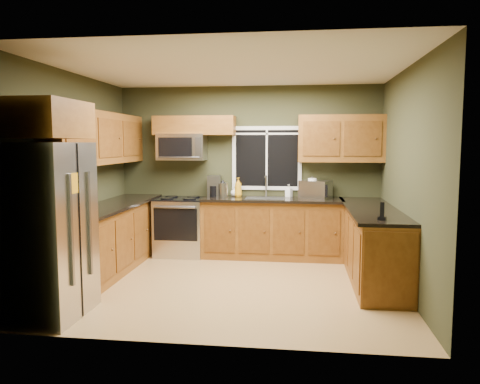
% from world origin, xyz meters
% --- Properties ---
extents(floor, '(4.20, 4.20, 0.00)m').
position_xyz_m(floor, '(0.00, 0.00, 0.00)').
color(floor, '#A57E48').
rests_on(floor, ground).
extents(ceiling, '(4.20, 4.20, 0.00)m').
position_xyz_m(ceiling, '(0.00, 0.00, 2.70)').
color(ceiling, white).
rests_on(ceiling, back_wall).
extents(back_wall, '(4.20, 0.00, 4.20)m').
position_xyz_m(back_wall, '(0.00, 1.80, 1.35)').
color(back_wall, '#30331C').
rests_on(back_wall, ground).
extents(front_wall, '(4.20, 0.00, 4.20)m').
position_xyz_m(front_wall, '(0.00, -1.80, 1.35)').
color(front_wall, '#30331C').
rests_on(front_wall, ground).
extents(left_wall, '(0.00, 3.60, 3.60)m').
position_xyz_m(left_wall, '(-2.10, 0.00, 1.35)').
color(left_wall, '#30331C').
rests_on(left_wall, ground).
extents(right_wall, '(0.00, 3.60, 3.60)m').
position_xyz_m(right_wall, '(2.10, 0.00, 1.35)').
color(right_wall, '#30331C').
rests_on(right_wall, ground).
extents(window, '(1.12, 0.03, 1.02)m').
position_xyz_m(window, '(0.30, 1.78, 1.55)').
color(window, white).
rests_on(window, back_wall).
extents(base_cabinets_left, '(0.60, 2.65, 0.90)m').
position_xyz_m(base_cabinets_left, '(-1.80, 0.48, 0.45)').
color(base_cabinets_left, brown).
rests_on(base_cabinets_left, ground).
extents(countertop_left, '(0.65, 2.65, 0.04)m').
position_xyz_m(countertop_left, '(-1.78, 0.48, 0.92)').
color(countertop_left, black).
rests_on(countertop_left, base_cabinets_left).
extents(base_cabinets_back, '(2.17, 0.60, 0.90)m').
position_xyz_m(base_cabinets_back, '(0.42, 1.50, 0.45)').
color(base_cabinets_back, brown).
rests_on(base_cabinets_back, ground).
extents(countertop_back, '(2.17, 0.65, 0.04)m').
position_xyz_m(countertop_back, '(0.42, 1.48, 0.92)').
color(countertop_back, black).
rests_on(countertop_back, base_cabinets_back).
extents(base_cabinets_peninsula, '(0.60, 2.52, 0.90)m').
position_xyz_m(base_cabinets_peninsula, '(1.80, 0.54, 0.45)').
color(base_cabinets_peninsula, brown).
rests_on(base_cabinets_peninsula, ground).
extents(countertop_peninsula, '(0.65, 2.50, 0.04)m').
position_xyz_m(countertop_peninsula, '(1.78, 0.55, 0.92)').
color(countertop_peninsula, black).
rests_on(countertop_peninsula, base_cabinets_peninsula).
extents(upper_cabinets_left, '(0.33, 2.65, 0.72)m').
position_xyz_m(upper_cabinets_left, '(-1.94, 0.48, 1.86)').
color(upper_cabinets_left, brown).
rests_on(upper_cabinets_left, left_wall).
extents(upper_cabinets_back_left, '(1.30, 0.33, 0.30)m').
position_xyz_m(upper_cabinets_back_left, '(-0.85, 1.64, 2.07)').
color(upper_cabinets_back_left, brown).
rests_on(upper_cabinets_back_left, back_wall).
extents(upper_cabinets_back_right, '(1.30, 0.33, 0.72)m').
position_xyz_m(upper_cabinets_back_right, '(1.45, 1.64, 1.86)').
color(upper_cabinets_back_right, brown).
rests_on(upper_cabinets_back_right, back_wall).
extents(upper_cabinet_over_fridge, '(0.72, 0.90, 0.38)m').
position_xyz_m(upper_cabinet_over_fridge, '(-1.74, -1.30, 2.03)').
color(upper_cabinet_over_fridge, brown).
rests_on(upper_cabinet_over_fridge, left_wall).
extents(refrigerator, '(0.74, 0.90, 1.80)m').
position_xyz_m(refrigerator, '(-1.74, -1.30, 0.90)').
color(refrigerator, '#B7B7BC').
rests_on(refrigerator, ground).
extents(range, '(0.76, 0.69, 0.94)m').
position_xyz_m(range, '(-1.05, 1.47, 0.47)').
color(range, '#B7B7BC').
rests_on(range, ground).
extents(microwave, '(0.76, 0.41, 0.42)m').
position_xyz_m(microwave, '(-1.05, 1.61, 1.73)').
color(microwave, '#B7B7BC').
rests_on(microwave, back_wall).
extents(sink, '(0.60, 0.42, 0.36)m').
position_xyz_m(sink, '(0.30, 1.49, 0.95)').
color(sink, slate).
rests_on(sink, countertop_back).
extents(toaster_oven, '(0.54, 0.50, 0.27)m').
position_xyz_m(toaster_oven, '(1.08, 1.60, 1.08)').
color(toaster_oven, '#B7B7BC').
rests_on(toaster_oven, countertop_back).
extents(coffee_maker, '(0.21, 0.28, 0.33)m').
position_xyz_m(coffee_maker, '(-0.53, 1.61, 1.10)').
color(coffee_maker, slate).
rests_on(coffee_maker, countertop_back).
extents(kettle, '(0.16, 0.16, 0.28)m').
position_xyz_m(kettle, '(-0.38, 1.54, 1.07)').
color(kettle, '#B7B7BC').
rests_on(kettle, countertop_back).
extents(paper_towel_roll, '(0.15, 0.15, 0.34)m').
position_xyz_m(paper_towel_roll, '(1.02, 1.61, 1.09)').
color(paper_towel_roll, white).
rests_on(paper_towel_roll, countertop_back).
extents(soap_bottle_a, '(0.15, 0.15, 0.30)m').
position_xyz_m(soap_bottle_a, '(-0.14, 1.64, 1.09)').
color(soap_bottle_a, orange).
rests_on(soap_bottle_a, countertop_back).
extents(soap_bottle_b, '(0.12, 0.12, 0.20)m').
position_xyz_m(soap_bottle_b, '(0.66, 1.70, 1.04)').
color(soap_bottle_b, white).
rests_on(soap_bottle_b, countertop_back).
extents(soap_bottle_c, '(0.13, 0.13, 0.15)m').
position_xyz_m(soap_bottle_c, '(-0.21, 1.69, 1.02)').
color(soap_bottle_c, white).
rests_on(soap_bottle_c, countertop_back).
extents(cordless_phone, '(0.11, 0.11, 0.20)m').
position_xyz_m(cordless_phone, '(1.75, -0.42, 1.00)').
color(cordless_phone, black).
rests_on(cordless_phone, countertop_peninsula).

